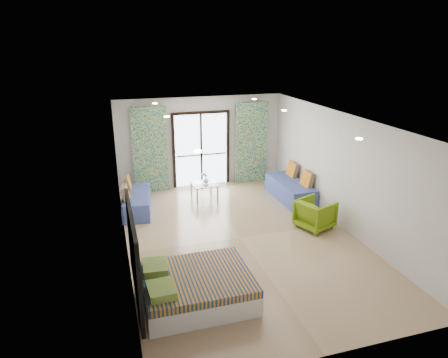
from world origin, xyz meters
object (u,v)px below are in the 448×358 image
object	(u,v)px
daybed_left	(136,201)
daybed_right	(291,189)
bed	(196,287)
armchair	(315,213)
coffee_table	(204,185)

from	to	relation	value
daybed_left	daybed_right	xyz separation A→B (m)	(4.23, -0.41, 0.02)
bed	daybed_right	xyz separation A→B (m)	(3.59, 3.80, 0.03)
armchair	daybed_right	bearing A→B (deg)	-29.41
daybed_left	coffee_table	distance (m)	1.94
daybed_left	armchair	xyz separation A→B (m)	(3.98, -2.24, 0.12)
bed	coffee_table	size ratio (longest dim) A/B	2.34
coffee_table	bed	bearing A→B (deg)	-105.65
daybed_left	bed	bearing A→B (deg)	-74.28
daybed_right	armchair	world-z (taller)	daybed_right
bed	daybed_left	size ratio (longest dim) A/B	1.01
coffee_table	armchair	xyz separation A→B (m)	(2.07, -2.56, -0.01)
coffee_table	armchair	distance (m)	3.30
daybed_left	daybed_right	distance (m)	4.25
armchair	coffee_table	bearing A→B (deg)	17.34
bed	daybed_left	world-z (taller)	daybed_left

